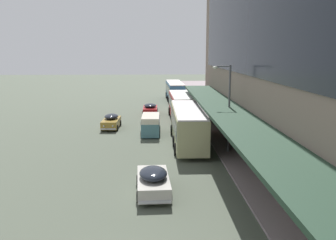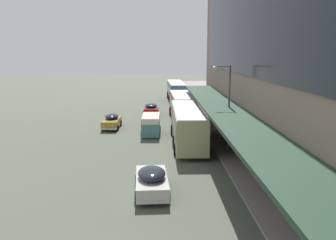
{
  "view_description": "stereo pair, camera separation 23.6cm",
  "coord_description": "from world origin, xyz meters",
  "px_view_note": "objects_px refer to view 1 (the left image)",
  "views": [
    {
      "loc": [
        0.93,
        -12.25,
        8.37
      ],
      "look_at": [
        2.11,
        21.48,
        2.07
      ],
      "focal_mm": 40.0,
      "sensor_mm": 36.0,
      "label": 1
    },
    {
      "loc": [
        1.16,
        -12.26,
        8.37
      ],
      "look_at": [
        2.11,
        21.48,
        2.07
      ],
      "focal_mm": 40.0,
      "sensor_mm": 36.0,
      "label": 2
    }
  ],
  "objects_px": {
    "sedan_far_back": "(150,109)",
    "vw_van": "(151,124)",
    "transit_bus_kerbside_front": "(188,124)",
    "pedestrian_at_kerb": "(276,177)",
    "street_lamp": "(227,102)",
    "sedan_oncoming_front": "(111,121)",
    "transit_bus_kerbside_far": "(181,105)",
    "sedan_oncoming_rear": "(153,181)",
    "transit_bus_kerbside_rear": "(175,90)"
  },
  "relations": [
    {
      "from": "sedan_far_back",
      "to": "vw_van",
      "type": "relative_size",
      "value": 0.98
    },
    {
      "from": "transit_bus_kerbside_front",
      "to": "sedan_far_back",
      "type": "xyz_separation_m",
      "value": [
        -3.56,
        16.55,
        -1.17
      ]
    },
    {
      "from": "pedestrian_at_kerb",
      "to": "street_lamp",
      "type": "height_order",
      "value": "street_lamp"
    },
    {
      "from": "vw_van",
      "to": "sedan_far_back",
      "type": "bearing_deg",
      "value": 90.95
    },
    {
      "from": "pedestrian_at_kerb",
      "to": "street_lamp",
      "type": "xyz_separation_m",
      "value": [
        -1.16,
        9.28,
        3.08
      ]
    },
    {
      "from": "transit_bus_kerbside_front",
      "to": "vw_van",
      "type": "bearing_deg",
      "value": 128.33
    },
    {
      "from": "sedan_oncoming_front",
      "to": "pedestrian_at_kerb",
      "type": "bearing_deg",
      "value": -59.28
    },
    {
      "from": "transit_bus_kerbside_far",
      "to": "sedan_oncoming_rear",
      "type": "xyz_separation_m",
      "value": [
        -3.33,
        -24.09,
        -1.02
      ]
    },
    {
      "from": "sedan_oncoming_rear",
      "to": "vw_van",
      "type": "height_order",
      "value": "vw_van"
    },
    {
      "from": "transit_bus_kerbside_front",
      "to": "street_lamp",
      "type": "distance_m",
      "value": 4.9
    },
    {
      "from": "pedestrian_at_kerb",
      "to": "transit_bus_kerbside_front",
      "type": "bearing_deg",
      "value": 108.11
    },
    {
      "from": "transit_bus_kerbside_far",
      "to": "sedan_far_back",
      "type": "distance_m",
      "value": 5.76
    },
    {
      "from": "sedan_oncoming_front",
      "to": "transit_bus_kerbside_front",
      "type": "bearing_deg",
      "value": -43.72
    },
    {
      "from": "street_lamp",
      "to": "sedan_oncoming_rear",
      "type": "bearing_deg",
      "value": -124.87
    },
    {
      "from": "transit_bus_kerbside_front",
      "to": "sedan_oncoming_front",
      "type": "distance_m",
      "value": 10.69
    },
    {
      "from": "transit_bus_kerbside_rear",
      "to": "pedestrian_at_kerb",
      "type": "xyz_separation_m",
      "value": [
        3.61,
        -42.37,
        -0.61
      ]
    },
    {
      "from": "sedan_oncoming_front",
      "to": "sedan_oncoming_rear",
      "type": "xyz_separation_m",
      "value": [
        4.64,
        -19.04,
        0.01
      ]
    },
    {
      "from": "sedan_oncoming_front",
      "to": "pedestrian_at_kerb",
      "type": "relative_size",
      "value": 2.39
    },
    {
      "from": "transit_bus_kerbside_front",
      "to": "street_lamp",
      "type": "height_order",
      "value": "street_lamp"
    },
    {
      "from": "transit_bus_kerbside_front",
      "to": "pedestrian_at_kerb",
      "type": "distance_m",
      "value": 13.09
    },
    {
      "from": "transit_bus_kerbside_rear",
      "to": "street_lamp",
      "type": "relative_size",
      "value": 1.63
    },
    {
      "from": "sedan_oncoming_front",
      "to": "sedan_oncoming_rear",
      "type": "height_order",
      "value": "sedan_oncoming_rear"
    },
    {
      "from": "sedan_oncoming_front",
      "to": "pedestrian_at_kerb",
      "type": "xyz_separation_m",
      "value": [
        11.75,
        -19.78,
        0.41
      ]
    },
    {
      "from": "transit_bus_kerbside_front",
      "to": "sedan_oncoming_rear",
      "type": "bearing_deg",
      "value": -104.62
    },
    {
      "from": "sedan_far_back",
      "to": "pedestrian_at_kerb",
      "type": "distance_m",
      "value": 29.96
    },
    {
      "from": "sedan_oncoming_rear",
      "to": "vw_van",
      "type": "distance_m",
      "value": 15.94
    },
    {
      "from": "sedan_far_back",
      "to": "sedan_oncoming_front",
      "type": "relative_size",
      "value": 1.01
    },
    {
      "from": "transit_bus_kerbside_rear",
      "to": "sedan_far_back",
      "type": "xyz_separation_m",
      "value": [
        -4.01,
        -13.4,
        -1.07
      ]
    },
    {
      "from": "sedan_far_back",
      "to": "pedestrian_at_kerb",
      "type": "height_order",
      "value": "pedestrian_at_kerb"
    },
    {
      "from": "sedan_far_back",
      "to": "sedan_oncoming_front",
      "type": "xyz_separation_m",
      "value": [
        -4.13,
        -9.2,
        0.06
      ]
    },
    {
      "from": "street_lamp",
      "to": "pedestrian_at_kerb",
      "type": "bearing_deg",
      "value": -82.89
    },
    {
      "from": "transit_bus_kerbside_front",
      "to": "vw_van",
      "type": "xyz_separation_m",
      "value": [
        -3.35,
        4.24,
        -0.78
      ]
    },
    {
      "from": "sedan_far_back",
      "to": "street_lamp",
      "type": "xyz_separation_m",
      "value": [
        6.46,
        -19.69,
        3.55
      ]
    },
    {
      "from": "transit_bus_kerbside_front",
      "to": "transit_bus_kerbside_far",
      "type": "height_order",
      "value": "transit_bus_kerbside_front"
    },
    {
      "from": "sedan_oncoming_front",
      "to": "vw_van",
      "type": "distance_m",
      "value": 5.34
    },
    {
      "from": "vw_van",
      "to": "pedestrian_at_kerb",
      "type": "height_order",
      "value": "pedestrian_at_kerb"
    },
    {
      "from": "sedan_far_back",
      "to": "street_lamp",
      "type": "relative_size",
      "value": 0.63
    },
    {
      "from": "sedan_oncoming_front",
      "to": "street_lamp",
      "type": "height_order",
      "value": "street_lamp"
    },
    {
      "from": "transit_bus_kerbside_front",
      "to": "street_lamp",
      "type": "xyz_separation_m",
      "value": [
        2.91,
        -3.15,
        2.38
      ]
    },
    {
      "from": "transit_bus_kerbside_rear",
      "to": "transit_bus_kerbside_far",
      "type": "xyz_separation_m",
      "value": [
        -0.17,
        -17.55,
        0.01
      ]
    },
    {
      "from": "transit_bus_kerbside_front",
      "to": "pedestrian_at_kerb",
      "type": "xyz_separation_m",
      "value": [
        4.06,
        -12.42,
        -0.7
      ]
    },
    {
      "from": "sedan_oncoming_rear",
      "to": "vw_van",
      "type": "xyz_separation_m",
      "value": [
        -0.3,
        15.93,
        0.32
      ]
    },
    {
      "from": "sedan_far_back",
      "to": "sedan_oncoming_rear",
      "type": "bearing_deg",
      "value": -88.97
    },
    {
      "from": "transit_bus_kerbside_far",
      "to": "sedan_oncoming_front",
      "type": "relative_size",
      "value": 2.27
    },
    {
      "from": "sedan_oncoming_rear",
      "to": "sedan_oncoming_front",
      "type": "bearing_deg",
      "value": 103.69
    },
    {
      "from": "transit_bus_kerbside_rear",
      "to": "sedan_far_back",
      "type": "height_order",
      "value": "transit_bus_kerbside_rear"
    },
    {
      "from": "vw_van",
      "to": "street_lamp",
      "type": "relative_size",
      "value": 0.65
    },
    {
      "from": "transit_bus_kerbside_rear",
      "to": "sedan_oncoming_rear",
      "type": "xyz_separation_m",
      "value": [
        -3.5,
        -41.64,
        -1.0
      ]
    },
    {
      "from": "street_lamp",
      "to": "sedan_far_back",
      "type": "bearing_deg",
      "value": 108.17
    },
    {
      "from": "transit_bus_kerbside_rear",
      "to": "sedan_oncoming_rear",
      "type": "relative_size",
      "value": 2.42
    }
  ]
}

